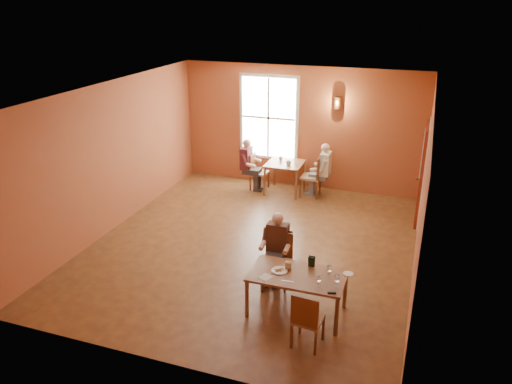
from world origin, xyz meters
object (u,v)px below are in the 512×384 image
(diner_main, at_px, (277,255))
(second_table, at_px, (285,178))
(diner_white, at_px, (312,171))
(chair_diner_white, at_px, (311,176))
(main_table, at_px, (297,293))
(diner_maroon, at_px, (258,165))
(chair_diner_maroon, at_px, (260,172))
(chair_diner_main, at_px, (278,261))
(chair_empty, at_px, (308,318))

(diner_main, bearing_deg, second_table, -75.54)
(diner_main, height_order, diner_white, diner_white)
(diner_main, distance_m, diner_white, 4.14)
(second_table, relative_size, chair_diner_white, 0.86)
(main_table, bearing_deg, chair_diner_white, 100.90)
(second_table, height_order, diner_maroon, diner_maroon)
(chair_diner_white, bearing_deg, diner_white, -90.00)
(chair_diner_maroon, bearing_deg, chair_diner_white, 90.00)
(main_table, height_order, diner_main, diner_main)
(main_table, bearing_deg, chair_diner_maroon, 115.02)
(second_table, bearing_deg, chair_diner_white, 0.00)
(chair_diner_main, bearing_deg, main_table, 127.57)
(diner_main, bearing_deg, chair_diner_maroon, -67.44)
(chair_empty, relative_size, second_table, 1.01)
(chair_diner_main, xyz_separation_m, chair_empty, (0.84, -1.33, -0.02))
(main_table, height_order, diner_white, diner_white)
(second_table, relative_size, chair_diner_maroon, 0.95)
(second_table, distance_m, diner_white, 0.73)
(diner_white, relative_size, chair_diner_maroon, 1.40)
(chair_diner_maroon, distance_m, diner_maroon, 0.17)
(chair_diner_main, distance_m, chair_empty, 1.57)
(main_table, distance_m, diner_white, 4.83)
(main_table, height_order, chair_diner_white, chair_diner_white)
(chair_diner_white, relative_size, diner_white, 0.79)
(second_table, bearing_deg, chair_diner_maroon, 180.00)
(diner_main, relative_size, chair_diner_maroon, 1.31)
(diner_main, xyz_separation_m, chair_empty, (0.84, -1.30, -0.16))
(chair_diner_main, bearing_deg, chair_empty, 122.25)
(diner_main, distance_m, second_table, 4.26)
(second_table, distance_m, chair_diner_maroon, 0.65)
(chair_diner_main, distance_m, diner_main, 0.14)
(chair_empty, bearing_deg, diner_main, 128.50)
(chair_diner_main, distance_m, chair_diner_maroon, 4.44)
(main_table, relative_size, diner_maroon, 1.15)
(second_table, xyz_separation_m, chair_diner_white, (0.65, 0.00, 0.12))
(chair_diner_maroon, bearing_deg, diner_white, 90.00)
(chair_diner_main, bearing_deg, diner_main, 90.00)
(main_table, bearing_deg, second_table, 108.24)
(chair_diner_main, bearing_deg, chair_diner_white, -84.24)
(chair_empty, bearing_deg, diner_maroon, 121.12)
(diner_white, xyz_separation_m, diner_maroon, (-1.36, 0.00, -0.01))
(main_table, xyz_separation_m, diner_main, (-0.50, 0.62, 0.25))
(chair_diner_white, distance_m, chair_diner_maroon, 1.30)
(chair_diner_main, xyz_separation_m, chair_diner_white, (-0.41, 4.09, 0.04))
(main_table, relative_size, diner_main, 1.21)
(chair_empty, height_order, chair_diner_maroon, chair_diner_maroon)
(chair_diner_main, xyz_separation_m, diner_white, (-0.38, 4.09, 0.18))
(diner_main, bearing_deg, diner_white, -84.69)
(diner_white, bearing_deg, chair_diner_maroon, 90.00)
(chair_diner_white, distance_m, diner_maroon, 1.34)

